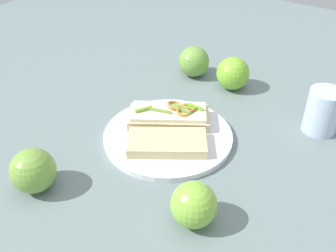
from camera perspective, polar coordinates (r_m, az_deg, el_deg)
name	(u,v)px	position (r m, az deg, el deg)	size (l,w,h in m)	color
ground_plane	(168,138)	(0.84, 0.00, -1.78)	(2.00, 2.00, 0.00)	slate
plate	(168,136)	(0.84, 0.00, -1.45)	(0.27, 0.27, 0.01)	white
sandwich	(169,116)	(0.86, 0.22, 1.50)	(0.16, 0.19, 0.04)	beige
bread_slice_side	(167,143)	(0.79, -0.13, -2.43)	(0.16, 0.08, 0.02)	beige
apple_0	(194,62)	(1.06, 3.76, 9.29)	(0.08, 0.08, 0.08)	#6E9F3E
apple_1	(233,73)	(1.01, 9.36, 7.50)	(0.08, 0.08, 0.08)	#7BBA30
apple_2	(33,171)	(0.74, -18.93, -6.12)	(0.08, 0.08, 0.08)	#73A13D
apple_3	(194,205)	(0.65, 3.76, -11.29)	(0.08, 0.08, 0.08)	#82BD3D
drinking_glass	(323,111)	(0.90, 21.48, 2.01)	(0.07, 0.07, 0.10)	silver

